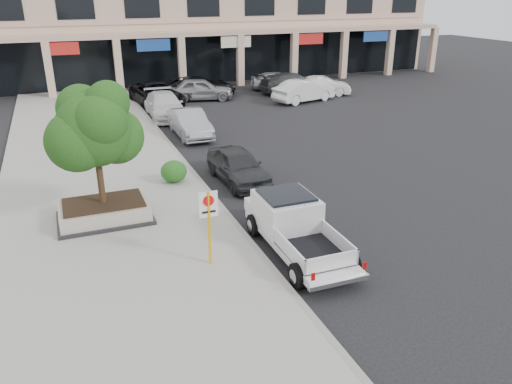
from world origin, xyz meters
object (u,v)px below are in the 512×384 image
at_px(curb_car_c, 165,105).
at_px(lot_car_d, 200,87).
at_px(curb_car_d, 157,94).
at_px(lot_car_c, 294,83).
at_px(lot_car_f, 323,86).
at_px(lot_car_b, 304,91).
at_px(planter, 104,211).
at_px(lot_car_e, 278,80).
at_px(planter_tree, 98,128).
at_px(curb_car_a, 238,166).
at_px(lot_car_a, 201,89).
at_px(no_parking_sign, 209,218).
at_px(pickup_truck, 299,229).
at_px(curb_car_b, 190,123).

bearing_deg(curb_car_c, lot_car_d, 56.83).
distance_m(curb_car_d, lot_car_c, 10.92).
bearing_deg(lot_car_f, lot_car_b, 148.70).
bearing_deg(lot_car_b, planter, 120.14).
bearing_deg(lot_car_e, curb_car_c, 132.45).
xyz_separation_m(planter_tree, lot_car_c, (16.29, 18.61, -2.62)).
xyz_separation_m(curb_car_a, lot_car_a, (3.15, 16.84, 0.09)).
xyz_separation_m(curb_car_a, curb_car_c, (-0.43, 12.58, 0.05)).
xyz_separation_m(no_parking_sign, lot_car_e, (13.28, 24.87, -0.88)).
height_order(pickup_truck, lot_car_d, pickup_truck).
bearing_deg(curb_car_d, lot_car_a, 3.99).
bearing_deg(pickup_truck, lot_car_e, 68.00).
height_order(curb_car_a, lot_car_e, lot_car_e).
relative_size(planter_tree, curb_car_d, 0.69).
bearing_deg(planter, lot_car_a, 64.85).
height_order(planter_tree, lot_car_e, planter_tree).
relative_size(no_parking_sign, pickup_truck, 0.44).
distance_m(curb_car_a, lot_car_d, 18.43).
relative_size(no_parking_sign, lot_car_b, 0.48).
relative_size(planter, planter_tree, 0.80).
distance_m(curb_car_c, lot_car_e, 12.08).
height_order(curb_car_b, lot_car_c, lot_car_c).
xyz_separation_m(planter, lot_car_d, (9.17, 20.23, 0.29)).
distance_m(lot_car_a, lot_car_c, 7.53).
relative_size(pickup_truck, lot_car_e, 1.20).
relative_size(planter, curb_car_b, 0.71).
distance_m(planter, lot_car_c, 24.94).
height_order(lot_car_d, lot_car_f, lot_car_d).
distance_m(pickup_truck, lot_car_e, 27.14).
bearing_deg(lot_car_d, curb_car_c, 155.82).
distance_m(curb_car_a, lot_car_a, 17.13).
height_order(lot_car_c, lot_car_e, lot_car_c).
distance_m(planter, lot_car_a, 20.95).
bearing_deg(pickup_truck, curb_car_c, 90.87).
bearing_deg(curb_car_d, planter, -113.45).
relative_size(curb_car_a, lot_car_d, 0.77).
height_order(lot_car_a, lot_car_b, lot_car_a).
xyz_separation_m(curb_car_d, lot_car_d, (3.65, 1.91, -0.05)).
relative_size(pickup_truck, lot_car_a, 1.12).
bearing_deg(lot_car_b, lot_car_f, -70.39).
bearing_deg(lot_car_f, no_parking_sign, 168.45).
xyz_separation_m(lot_car_b, lot_car_c, (0.70, 3.10, -0.00)).
bearing_deg(lot_car_f, curb_car_b, 145.48).
xyz_separation_m(curb_car_b, lot_car_e, (10.19, 10.82, 0.01)).
bearing_deg(curb_car_b, lot_car_b, 29.63).
relative_size(curb_car_b, lot_car_f, 1.07).
xyz_separation_m(curb_car_d, lot_car_e, (10.33, 2.29, -0.06)).
bearing_deg(curb_car_d, lot_car_c, -4.34).
bearing_deg(lot_car_d, curb_car_a, -179.99).
height_order(curb_car_c, lot_car_c, lot_car_c).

